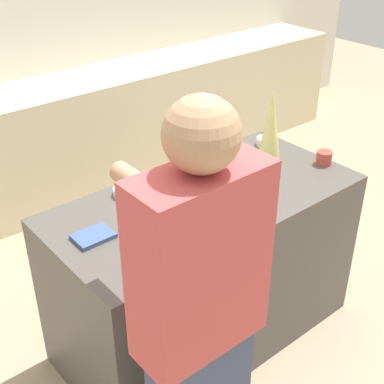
% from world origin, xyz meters
% --- Properties ---
extents(ground_plane, '(12.00, 12.00, 0.00)m').
position_xyz_m(ground_plane, '(0.00, 0.00, 0.00)').
color(ground_plane, tan).
extents(wall_back, '(8.00, 0.05, 2.60)m').
position_xyz_m(wall_back, '(0.00, 2.24, 1.30)').
color(wall_back, white).
rests_on(wall_back, ground_plane).
extents(back_cabinet_block, '(6.00, 0.60, 0.92)m').
position_xyz_m(back_cabinet_block, '(0.00, 1.92, 0.46)').
color(back_cabinet_block, beige).
rests_on(back_cabinet_block, ground_plane).
extents(kitchen_island, '(1.58, 0.77, 0.90)m').
position_xyz_m(kitchen_island, '(0.00, 0.00, 0.45)').
color(kitchen_island, '#514C47').
rests_on(kitchen_island, ground_plane).
extents(baking_tray, '(0.47, 0.27, 0.01)m').
position_xyz_m(baking_tray, '(-0.18, -0.04, 0.90)').
color(baking_tray, '#9E9EA8').
rests_on(baking_tray, kitchen_island).
extents(gingerbread_house, '(0.21, 0.16, 0.22)m').
position_xyz_m(gingerbread_house, '(-0.18, -0.04, 1.00)').
color(gingerbread_house, brown).
rests_on(gingerbread_house, baking_tray).
extents(decorative_tree, '(0.13, 0.13, 0.40)m').
position_xyz_m(decorative_tree, '(0.55, 0.10, 1.10)').
color(decorative_tree, '#DBD675').
rests_on(decorative_tree, kitchen_island).
extents(candy_bowl_near_tray_left, '(0.12, 0.12, 0.04)m').
position_xyz_m(candy_bowl_near_tray_left, '(0.35, -0.00, 0.92)').
color(candy_bowl_near_tray_left, white).
rests_on(candy_bowl_near_tray_left, kitchen_island).
extents(candy_bowl_far_left, '(0.10, 0.10, 0.05)m').
position_xyz_m(candy_bowl_far_left, '(0.12, 0.03, 0.93)').
color(candy_bowl_far_left, white).
rests_on(candy_bowl_far_left, kitchen_island).
extents(candy_bowl_near_tray_right, '(0.13, 0.13, 0.04)m').
position_xyz_m(candy_bowl_near_tray_right, '(-0.29, 0.26, 0.92)').
color(candy_bowl_near_tray_right, white).
rests_on(candy_bowl_near_tray_right, kitchen_island).
extents(candy_bowl_front_corner, '(0.10, 0.10, 0.05)m').
position_xyz_m(candy_bowl_front_corner, '(0.65, 0.22, 0.93)').
color(candy_bowl_front_corner, white).
rests_on(candy_bowl_front_corner, kitchen_island).
extents(candy_bowl_beside_tree, '(0.14, 0.14, 0.04)m').
position_xyz_m(candy_bowl_beside_tree, '(0.29, 0.16, 0.92)').
color(candy_bowl_beside_tree, white).
rests_on(candy_bowl_beside_tree, kitchen_island).
extents(candy_bowl_center_rear, '(0.11, 0.11, 0.04)m').
position_xyz_m(candy_bowl_center_rear, '(0.15, 0.20, 0.92)').
color(candy_bowl_center_rear, silver).
rests_on(candy_bowl_center_rear, kitchen_island).
extents(cookbook, '(0.17, 0.13, 0.02)m').
position_xyz_m(cookbook, '(-0.61, 0.05, 0.91)').
color(cookbook, '#3F598C').
rests_on(cookbook, kitchen_island).
extents(mug, '(0.08, 0.08, 0.08)m').
position_xyz_m(mug, '(0.72, -0.14, 0.94)').
color(mug, '#B24238').
rests_on(mug, kitchen_island).
extents(person, '(0.46, 0.57, 1.75)m').
position_xyz_m(person, '(-0.60, -0.66, 0.90)').
color(person, '#424C6B').
rests_on(person, ground_plane).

